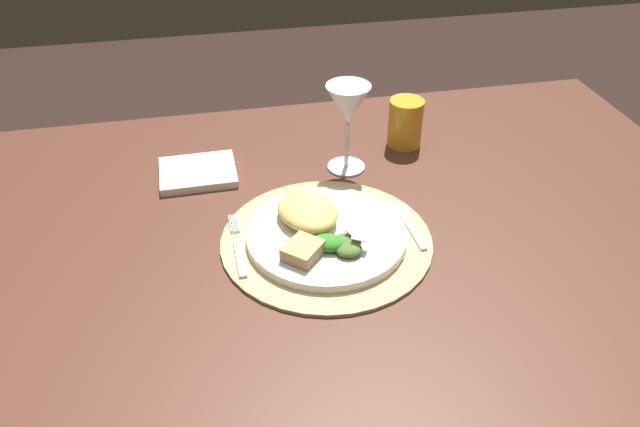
% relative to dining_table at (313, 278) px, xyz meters
% --- Properties ---
extents(dining_table, '(1.48, 0.93, 0.74)m').
position_rel_dining_table_xyz_m(dining_table, '(0.00, 0.00, 0.00)').
color(dining_table, '#4D2A1D').
rests_on(dining_table, ground).
extents(placemat, '(0.33, 0.33, 0.01)m').
position_rel_dining_table_xyz_m(placemat, '(0.02, -0.02, 0.09)').
color(placemat, tan).
rests_on(placemat, dining_table).
extents(dinner_plate, '(0.25, 0.25, 0.01)m').
position_rel_dining_table_xyz_m(dinner_plate, '(0.02, -0.02, 0.10)').
color(dinner_plate, silver).
rests_on(dinner_plate, placemat).
extents(pasta_serving, '(0.12, 0.14, 0.03)m').
position_rel_dining_table_xyz_m(pasta_serving, '(-0.01, 0.02, 0.13)').
color(pasta_serving, '#E2C062').
rests_on(pasta_serving, dinner_plate).
extents(salad_greens, '(0.09, 0.06, 0.03)m').
position_rel_dining_table_xyz_m(salad_greens, '(0.03, -0.07, 0.12)').
color(salad_greens, '#486828').
rests_on(salad_greens, dinner_plate).
extents(bread_piece, '(0.07, 0.07, 0.02)m').
position_rel_dining_table_xyz_m(bread_piece, '(-0.03, -0.07, 0.12)').
color(bread_piece, tan).
rests_on(bread_piece, dinner_plate).
extents(fork, '(0.01, 0.15, 0.00)m').
position_rel_dining_table_xyz_m(fork, '(-0.12, -0.02, 0.10)').
color(fork, silver).
rests_on(fork, placemat).
extents(spoon, '(0.02, 0.12, 0.01)m').
position_rel_dining_table_xyz_m(spoon, '(0.16, 0.00, 0.10)').
color(spoon, silver).
rests_on(spoon, placemat).
extents(napkin, '(0.14, 0.12, 0.01)m').
position_rel_dining_table_xyz_m(napkin, '(-0.17, 0.22, 0.10)').
color(napkin, white).
rests_on(napkin, dining_table).
extents(wine_glass, '(0.08, 0.08, 0.17)m').
position_rel_dining_table_xyz_m(wine_glass, '(0.10, 0.19, 0.21)').
color(wine_glass, silver).
rests_on(wine_glass, dining_table).
extents(amber_tumbler, '(0.07, 0.07, 0.09)m').
position_rel_dining_table_xyz_m(amber_tumbler, '(0.23, 0.25, 0.14)').
color(amber_tumbler, gold).
rests_on(amber_tumbler, dining_table).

